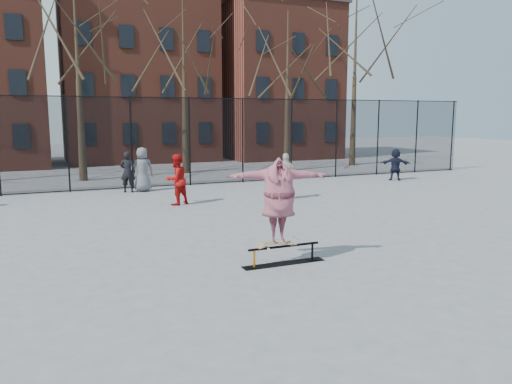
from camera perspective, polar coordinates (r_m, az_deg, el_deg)
name	(u,v)px	position (r m, az deg, el deg)	size (l,w,h in m)	color
ground	(303,266)	(10.83, 5.43, -8.46)	(100.00, 100.00, 0.00)	slate
skate_rail	(284,257)	(10.93, 3.22, -7.38)	(1.90, 0.29, 0.42)	black
skateboard	(279,243)	(10.79, 2.59, -5.90)	(0.86, 0.20, 0.10)	#99683D
skater	(279,200)	(10.59, 2.63, -0.91)	(2.22, 0.60, 1.80)	#423484
bystander_black	(128,172)	(21.43, -14.45, 2.24)	(0.62, 0.41, 1.71)	black
bystander_red	(176,180)	(18.08, -9.09, 1.42)	(0.89, 0.69, 1.83)	#B0110F
bystander_white	(286,176)	(19.03, 3.46, 1.79)	(1.04, 0.43, 1.77)	beige
bystander_navy	(395,164)	(25.56, 15.64, 3.05)	(1.46, 0.46, 1.57)	black
bystander_extra	(142,169)	(21.52, -12.85, 2.53)	(0.91, 0.59, 1.87)	#5C5C61
fence	(163,141)	(22.64, -10.58, 5.75)	(34.03, 0.07, 4.00)	black
tree_row	(137,31)	(26.95, -13.48, 17.44)	(33.66, 7.46, 10.67)	black
rowhouses	(129,72)	(35.63, -14.34, 13.15)	(29.00, 7.00, 13.00)	brown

